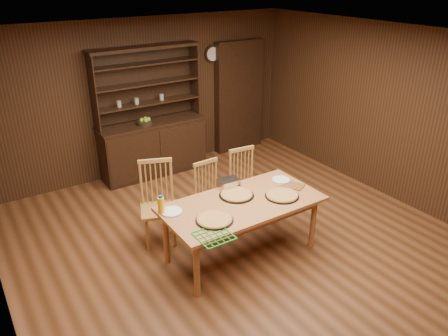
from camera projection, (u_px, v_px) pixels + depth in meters
floor at (246, 249)px, 5.63m from camera, size 6.00×6.00×0.00m
room_shell at (249, 134)px, 4.97m from camera, size 6.00×6.00×6.00m
china_hutch at (152, 141)px, 7.48m from camera, size 1.84×0.52×2.17m
doorway at (239, 97)px, 8.34m from camera, size 1.00×0.18×2.10m
wall_clock at (212, 54)px, 7.75m from camera, size 0.30×0.05×0.30m
dining_table at (242, 208)px, 5.25m from camera, size 1.93×0.97×0.75m
chair_left at (158, 199)px, 5.62m from camera, size 0.58×0.57×1.11m
chair_center at (210, 194)px, 5.92m from camera, size 0.42×0.40×0.97m
chair_right at (244, 181)px, 6.22m from camera, size 0.45×0.43×1.01m
pizza_left at (214, 219)px, 4.83m from camera, size 0.43×0.43×0.04m
pizza_right at (282, 195)px, 5.34m from camera, size 0.42×0.42×0.04m
pizza_center at (237, 194)px, 5.35m from camera, size 0.43×0.43×0.04m
cooling_rack at (214, 236)px, 4.55m from camera, size 0.37×0.37×0.02m
plate_left at (172, 211)px, 5.00m from camera, size 0.26×0.26×0.02m
plate_right at (281, 180)px, 5.74m from camera, size 0.25×0.25×0.02m
foil_dish at (229, 183)px, 5.56m from camera, size 0.27×0.20×0.10m
juice_bottle at (161, 205)px, 4.94m from camera, size 0.08×0.08×0.23m
pot_holder_a at (295, 186)px, 5.58m from camera, size 0.26×0.26×0.01m
pot_holder_b at (286, 188)px, 5.53m from camera, size 0.18×0.18×0.01m
fruit_bowl at (145, 122)px, 7.19m from camera, size 0.26×0.26×0.12m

